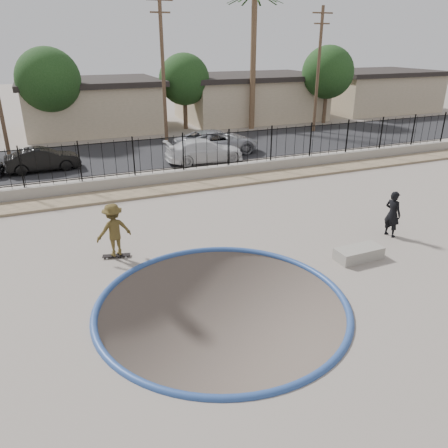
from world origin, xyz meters
name	(u,v)px	position (x,y,z in m)	size (l,w,h in m)	color
ground	(131,197)	(0.00, 12.00, -1.10)	(120.00, 120.00, 2.20)	gray
bowl_pit	(222,305)	(0.00, -1.00, 0.00)	(6.84, 6.84, 1.80)	#483E37
coping_ring	(222,305)	(0.00, -1.00, 0.00)	(7.04, 7.04, 0.20)	navy
rock_strip	(141,192)	(0.00, 9.20, 0.06)	(42.00, 1.60, 0.11)	tan
retaining_wall	(136,181)	(0.00, 10.30, 0.30)	(42.00, 0.45, 0.60)	gray
fence	(134,157)	(0.00, 10.30, 1.50)	(40.00, 0.04, 1.80)	black
street	(114,156)	(0.00, 17.00, 0.02)	(90.00, 8.00, 0.04)	black
house_center	(91,104)	(0.00, 26.50, 1.97)	(10.60, 8.60, 3.90)	tan
house_east	(250,96)	(14.00, 26.50, 1.97)	(12.60, 8.60, 3.90)	tan
house_east_far	(374,90)	(28.00, 26.50, 1.97)	(11.60, 8.60, 3.90)	tan
palm_right	(254,31)	(12.00, 22.00, 7.33)	(2.30, 2.30, 10.30)	brown
utility_pole_mid	(163,69)	(4.00, 19.00, 4.96)	(1.70, 0.24, 9.50)	#473323
utility_pole_right	(318,69)	(16.00, 19.00, 4.70)	(1.70, 0.24, 9.00)	#473323
street_tree_left	(48,80)	(-3.00, 23.00, 4.19)	(4.32, 4.32, 6.36)	#473323
street_tree_mid	(184,80)	(7.00, 24.00, 3.84)	(3.96, 3.96, 5.83)	#473323
street_tree_right	(328,72)	(19.00, 22.00, 4.19)	(4.32, 4.32, 6.36)	#473323
skater	(114,233)	(-2.20, 3.00, 0.90)	(1.16, 0.67, 1.80)	brown
skateboard	(116,255)	(-2.20, 3.00, 0.06)	(0.94, 0.43, 0.08)	black
videographer	(393,214)	(7.50, 0.90, 0.87)	(0.63, 0.41, 1.73)	black
concrete_ledge	(359,253)	(5.22, -0.19, 0.20)	(1.60, 0.70, 0.40)	gray
car_b	(43,159)	(-4.09, 15.00, 0.67)	(1.35, 3.87, 1.27)	black
car_c	(205,151)	(4.76, 13.40, 0.71)	(1.88, 4.62, 1.34)	silver
car_d	(217,142)	(6.18, 15.00, 0.78)	(2.47, 5.36, 1.49)	#9EA0A7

